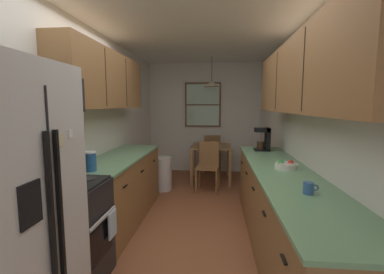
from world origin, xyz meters
name	(u,v)px	position (x,y,z in m)	size (l,w,h in m)	color
ground_plane	(195,215)	(0.00, 1.00, 0.00)	(12.00, 12.00, 0.00)	brown
wall_left	(102,126)	(-1.35, 1.00, 1.27)	(0.10, 9.00, 2.55)	white
wall_right	(296,128)	(1.35, 1.00, 1.27)	(0.10, 9.00, 2.55)	white
wall_back	(204,118)	(0.00, 3.65, 1.27)	(4.40, 0.10, 2.55)	white
ceiling_slab	(195,28)	(0.00, 1.00, 2.59)	(4.40, 9.00, 0.08)	white
stove_range	(66,234)	(-0.99, -0.58, 0.47)	(0.66, 0.62, 1.10)	black
microwave_over_range	(44,94)	(-1.11, -0.58, 1.67)	(0.39, 0.60, 0.30)	black
counter_left	(121,188)	(-1.00, 0.74, 0.45)	(0.64, 2.02, 0.90)	olive
upper_cabinets_left	(105,80)	(-1.14, 0.69, 1.89)	(0.33, 2.10, 0.72)	olive
counter_right	(282,212)	(1.00, 0.11, 0.45)	(0.64, 3.26, 0.90)	olive
upper_cabinets_right	(305,76)	(1.14, 0.06, 1.86)	(0.33, 2.94, 0.71)	olive
dining_table	(211,151)	(0.18, 2.79, 0.62)	(0.80, 0.85, 0.75)	olive
dining_chair_near	(208,164)	(0.14, 2.15, 0.50)	(0.44, 0.44, 0.90)	olive
dining_chair_far	(212,152)	(0.18, 3.42, 0.50)	(0.45, 0.45, 0.90)	olive
pendant_light	(212,84)	(0.18, 2.79, 2.00)	(0.34, 0.34, 0.60)	black
back_window	(203,105)	(-0.04, 3.58, 1.58)	(0.84, 0.05, 1.04)	brown
trash_bin	(163,174)	(-0.70, 2.09, 0.31)	(0.34, 0.34, 0.62)	silver
storage_canister	(90,161)	(-1.00, -0.08, 1.00)	(0.13, 0.13, 0.20)	#265999
dish_towel	(112,224)	(-0.64, -0.43, 0.50)	(0.02, 0.16, 0.24)	silver
coffee_maker	(264,139)	(1.01, 1.36, 1.08)	(0.22, 0.18, 0.34)	black
mug_by_coffeemaker	(309,188)	(1.01, -0.60, 0.95)	(0.12, 0.08, 0.09)	#335999
fruit_bowl	(286,165)	(1.04, 0.22, 0.94)	(0.23, 0.23, 0.09)	silver
table_serving_bowl	(212,143)	(0.20, 2.88, 0.78)	(0.18, 0.18, 0.06)	silver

